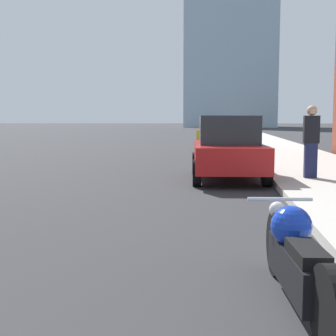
% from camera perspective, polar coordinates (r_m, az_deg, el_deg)
% --- Properties ---
extents(sidewalk, '(3.40, 240.00, 0.15)m').
position_cam_1_polar(sidewalk, '(40.42, 10.51, 3.73)').
color(sidewalk, '#B2ADA3').
rests_on(sidewalk, ground_plane).
extents(motorcycle, '(0.62, 2.31, 0.81)m').
position_cam_1_polar(motorcycle, '(4.06, 15.37, -10.64)').
color(motorcycle, black).
rests_on(motorcycle, ground_plane).
extents(parked_car_red, '(1.99, 3.93, 1.64)m').
position_cam_1_polar(parked_car_red, '(12.06, 7.32, 2.36)').
color(parked_car_red, red).
rests_on(parked_car_red, ground_plane).
extents(parked_car_yellow, '(2.22, 4.40, 1.75)m').
position_cam_1_polar(parked_car_yellow, '(24.35, 6.32, 4.26)').
color(parked_car_yellow, gold).
rests_on(parked_car_yellow, ground_plane).
extents(parked_car_white, '(2.12, 4.30, 1.59)m').
position_cam_1_polar(parked_car_white, '(35.40, 6.44, 4.68)').
color(parked_car_white, silver).
rests_on(parked_car_white, ground_plane).
extents(parked_car_silver, '(1.86, 4.15, 1.80)m').
position_cam_1_polar(parked_car_silver, '(48.14, 6.40, 5.10)').
color(parked_car_silver, '#BCBCC1').
rests_on(parked_car_silver, ground_plane).
extents(pedestrian, '(0.36, 0.24, 1.73)m').
position_cam_1_polar(pedestrian, '(11.70, 17.05, 3.21)').
color(pedestrian, '#1E2347').
rests_on(pedestrian, sidewalk).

